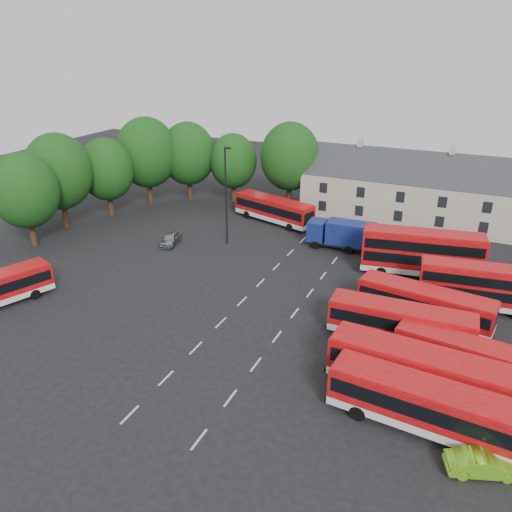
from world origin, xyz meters
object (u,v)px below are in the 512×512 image
object	(u,v)px
box_truck	(342,234)
lime_car	(483,464)
bus_row_a	(425,403)
silver_car	(171,239)
bus_dd_south	(480,284)
lamppost	(226,194)

from	to	relation	value
box_truck	lime_car	size ratio (longest dim) A/B	1.90
bus_row_a	box_truck	xyz separation A→B (m)	(-11.89, 24.97, -0.10)
box_truck	silver_car	size ratio (longest dim) A/B	1.92
bus_dd_south	silver_car	size ratio (longest dim) A/B	2.58
box_truck	bus_dd_south	bearing A→B (deg)	-32.12
silver_car	lamppost	xyz separation A→B (m)	(5.71, 2.88, 5.20)
bus_row_a	box_truck	size ratio (longest dim) A/B	1.53
bus_row_a	silver_car	xyz separation A→B (m)	(-29.88, 18.33, -1.25)
silver_car	lamppost	size ratio (longest dim) A/B	0.35
bus_row_a	box_truck	distance (m)	27.66
bus_dd_south	silver_car	distance (m)	32.21
bus_row_a	box_truck	world-z (taller)	box_truck
bus_row_a	bus_dd_south	xyz separation A→B (m)	(2.25, 16.98, 0.39)
bus_dd_south	lime_car	xyz separation A→B (m)	(1.18, -19.10, -1.65)
lamppost	lime_car	bearing A→B (deg)	-40.20
silver_car	bus_row_a	bearing A→B (deg)	-44.34
lime_car	lamppost	distance (m)	36.52
bus_dd_south	box_truck	size ratio (longest dim) A/B	1.35
silver_car	lime_car	world-z (taller)	silver_car
lime_car	bus_row_a	bearing A→B (deg)	37.98
bus_row_a	silver_car	distance (m)	35.08
lime_car	lamppost	xyz separation A→B (m)	(-27.61, 23.33, 5.21)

